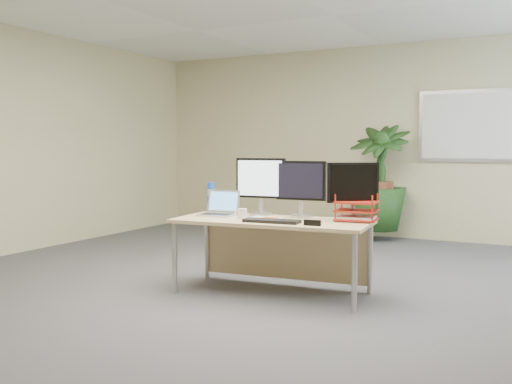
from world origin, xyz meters
The scene contains 17 objects.
floor centered at (0.00, 0.00, 0.00)m, with size 8.00×8.00×0.00m, color #4D4D52.
back_wall centered at (0.00, 4.00, 1.35)m, with size 7.00×0.04×2.70m, color #C0B888.
whiteboard centered at (1.20, 3.97, 1.55)m, with size 1.30×0.04×0.95m.
desk centered at (0.04, 0.50, 0.51)m, with size 1.74×0.86×0.65m.
floor_plant centered at (0.10, 3.62, 0.75)m, with size 0.84×0.84×1.50m, color #183B15.
monitor_left centered at (-0.18, 0.65, 0.95)m, with size 0.47×0.21×0.52m.
monitor_right centered at (0.21, 0.68, 0.94)m, with size 0.45×0.20×0.50m.
monitor_dark centered at (0.68, 0.69, 0.93)m, with size 0.39×0.28×0.49m.
laptop centered at (-0.51, 0.47, 0.71)m, with size 0.34×0.30×0.23m.
keyboard centered at (0.13, 0.24, 0.66)m, with size 0.47×0.16×0.03m, color black.
coffee_mug centered at (-0.21, 0.34, 0.69)m, with size 0.12×0.08×0.09m.
spiral_notebook centered at (-0.01, 0.41, 0.65)m, with size 0.28×0.21×0.01m, color silver.
orange_pen centered at (0.04, 0.41, 0.66)m, with size 0.01×0.01×0.14m, color orange.
yellow_highlighter centered at (0.21, 0.36, 0.66)m, with size 0.02×0.02×0.13m, color yellow.
water_bottle centered at (-0.70, 0.62, 0.79)m, with size 0.07×0.07×0.29m.
letter_tray centered at (0.73, 0.65, 0.72)m, with size 0.36×0.29×0.16m.
stapler centered at (0.50, 0.22, 0.67)m, with size 0.14×0.04×0.05m, color black.
Camera 1 is at (2.19, -3.99, 1.27)m, focal length 40.00 mm.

